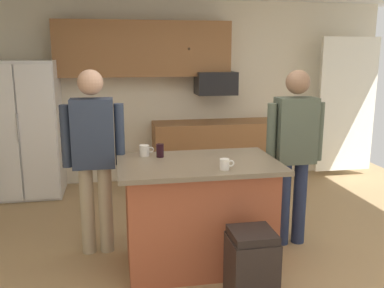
{
  "coord_description": "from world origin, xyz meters",
  "views": [
    {
      "loc": [
        -0.83,
        -3.4,
        1.9
      ],
      "look_at": [
        -0.13,
        0.39,
        1.05
      ],
      "focal_mm": 39.7,
      "sensor_mm": 36.0,
      "label": 1
    }
  ],
  "objects_px": {
    "glass_pilsner": "(160,150)",
    "kitchen_island": "(198,213)",
    "person_host_foreground": "(94,150)",
    "person_guest_by_door": "(294,146)",
    "refrigerator": "(25,129)",
    "microwave_over_range": "(216,83)",
    "trash_bin": "(251,269)",
    "mug_ceramic_white": "(225,164)",
    "mug_blue_stoneware": "(145,151)"
  },
  "relations": [
    {
      "from": "refrigerator",
      "to": "mug_ceramic_white",
      "type": "height_order",
      "value": "refrigerator"
    },
    {
      "from": "trash_bin",
      "to": "glass_pilsner",
      "type": "bearing_deg",
      "value": 120.9
    },
    {
      "from": "microwave_over_range",
      "to": "mug_blue_stoneware",
      "type": "distance_m",
      "value": 2.46
    },
    {
      "from": "kitchen_island",
      "to": "mug_blue_stoneware",
      "type": "height_order",
      "value": "mug_blue_stoneware"
    },
    {
      "from": "refrigerator",
      "to": "glass_pilsner",
      "type": "distance_m",
      "value": 2.59
    },
    {
      "from": "person_host_foreground",
      "to": "person_guest_by_door",
      "type": "distance_m",
      "value": 1.9
    },
    {
      "from": "person_host_foreground",
      "to": "mug_ceramic_white",
      "type": "distance_m",
      "value": 1.27
    },
    {
      "from": "glass_pilsner",
      "to": "mug_ceramic_white",
      "type": "height_order",
      "value": "glass_pilsner"
    },
    {
      "from": "kitchen_island",
      "to": "microwave_over_range",
      "type": "bearing_deg",
      "value": 73.1
    },
    {
      "from": "kitchen_island",
      "to": "mug_blue_stoneware",
      "type": "xyz_separation_m",
      "value": [
        -0.44,
        0.29,
        0.52
      ]
    },
    {
      "from": "kitchen_island",
      "to": "person_host_foreground",
      "type": "xyz_separation_m",
      "value": [
        -0.9,
        0.4,
        0.52
      ]
    },
    {
      "from": "microwave_over_range",
      "to": "person_host_foreground",
      "type": "bearing_deg",
      "value": -129.15
    },
    {
      "from": "refrigerator",
      "to": "mug_blue_stoneware",
      "type": "xyz_separation_m",
      "value": [
        1.43,
        -2.0,
        0.12
      ]
    },
    {
      "from": "glass_pilsner",
      "to": "microwave_over_range",
      "type": "bearing_deg",
      "value": 64.55
    },
    {
      "from": "refrigerator",
      "to": "glass_pilsner",
      "type": "relative_size",
      "value": 14.6
    },
    {
      "from": "refrigerator",
      "to": "person_guest_by_door",
      "type": "relative_size",
      "value": 1.03
    },
    {
      "from": "microwave_over_range",
      "to": "trash_bin",
      "type": "xyz_separation_m",
      "value": [
        -0.47,
        -3.14,
        -1.15
      ]
    },
    {
      "from": "person_host_foreground",
      "to": "trash_bin",
      "type": "relative_size",
      "value": 2.85
    },
    {
      "from": "refrigerator",
      "to": "microwave_over_range",
      "type": "height_order",
      "value": "refrigerator"
    },
    {
      "from": "person_guest_by_door",
      "to": "trash_bin",
      "type": "distance_m",
      "value": 1.4
    },
    {
      "from": "glass_pilsner",
      "to": "mug_blue_stoneware",
      "type": "bearing_deg",
      "value": 152.94
    },
    {
      "from": "person_host_foreground",
      "to": "trash_bin",
      "type": "bearing_deg",
      "value": -20.04
    },
    {
      "from": "trash_bin",
      "to": "mug_ceramic_white",
      "type": "bearing_deg",
      "value": 102.74
    },
    {
      "from": "glass_pilsner",
      "to": "refrigerator",
      "type": "bearing_deg",
      "value": 127.02
    },
    {
      "from": "mug_blue_stoneware",
      "to": "person_host_foreground",
      "type": "bearing_deg",
      "value": 166.29
    },
    {
      "from": "microwave_over_range",
      "to": "mug_blue_stoneware",
      "type": "xyz_separation_m",
      "value": [
        -1.17,
        -2.12,
        -0.44
      ]
    },
    {
      "from": "microwave_over_range",
      "to": "person_host_foreground",
      "type": "height_order",
      "value": "person_host_foreground"
    },
    {
      "from": "person_guest_by_door",
      "to": "trash_bin",
      "type": "relative_size",
      "value": 2.83
    },
    {
      "from": "person_host_foreground",
      "to": "mug_blue_stoneware",
      "type": "distance_m",
      "value": 0.47
    },
    {
      "from": "microwave_over_range",
      "to": "kitchen_island",
      "type": "distance_m",
      "value": 2.7
    },
    {
      "from": "microwave_over_range",
      "to": "kitchen_island",
      "type": "bearing_deg",
      "value": -106.9
    },
    {
      "from": "person_host_foreground",
      "to": "trash_bin",
      "type": "distance_m",
      "value": 1.77
    },
    {
      "from": "person_guest_by_door",
      "to": "mug_ceramic_white",
      "type": "height_order",
      "value": "person_guest_by_door"
    },
    {
      "from": "kitchen_island",
      "to": "person_host_foreground",
      "type": "relative_size",
      "value": 0.8
    },
    {
      "from": "person_guest_by_door",
      "to": "refrigerator",
      "type": "bearing_deg",
      "value": -49.46
    },
    {
      "from": "kitchen_island",
      "to": "glass_pilsner",
      "type": "bearing_deg",
      "value": 143.94
    },
    {
      "from": "microwave_over_range",
      "to": "person_guest_by_door",
      "type": "height_order",
      "value": "person_guest_by_door"
    },
    {
      "from": "person_guest_by_door",
      "to": "glass_pilsner",
      "type": "bearing_deg",
      "value": -12.94
    },
    {
      "from": "kitchen_island",
      "to": "mug_blue_stoneware",
      "type": "bearing_deg",
      "value": 146.48
    },
    {
      "from": "trash_bin",
      "to": "refrigerator",
      "type": "bearing_deg",
      "value": 125.19
    },
    {
      "from": "mug_blue_stoneware",
      "to": "trash_bin",
      "type": "height_order",
      "value": "mug_blue_stoneware"
    },
    {
      "from": "kitchen_island",
      "to": "person_host_foreground",
      "type": "bearing_deg",
      "value": 155.82
    },
    {
      "from": "person_guest_by_door",
      "to": "trash_bin",
      "type": "height_order",
      "value": "person_guest_by_door"
    },
    {
      "from": "glass_pilsner",
      "to": "kitchen_island",
      "type": "bearing_deg",
      "value": -36.06
    },
    {
      "from": "glass_pilsner",
      "to": "person_guest_by_door",
      "type": "bearing_deg",
      "value": 0.96
    },
    {
      "from": "mug_ceramic_white",
      "to": "glass_pilsner",
      "type": "bearing_deg",
      "value": 132.52
    },
    {
      "from": "refrigerator",
      "to": "kitchen_island",
      "type": "bearing_deg",
      "value": -50.83
    },
    {
      "from": "kitchen_island",
      "to": "trash_bin",
      "type": "height_order",
      "value": "kitchen_island"
    },
    {
      "from": "microwave_over_range",
      "to": "mug_blue_stoneware",
      "type": "height_order",
      "value": "microwave_over_range"
    },
    {
      "from": "refrigerator",
      "to": "mug_blue_stoneware",
      "type": "relative_size",
      "value": 13.53
    }
  ]
}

